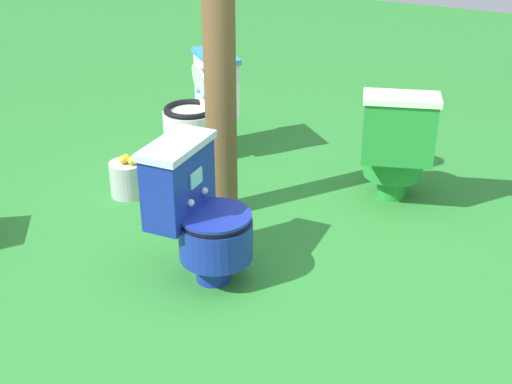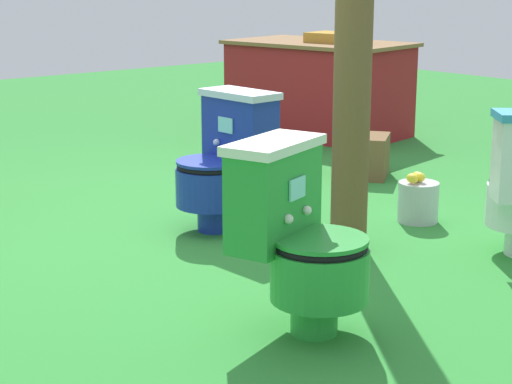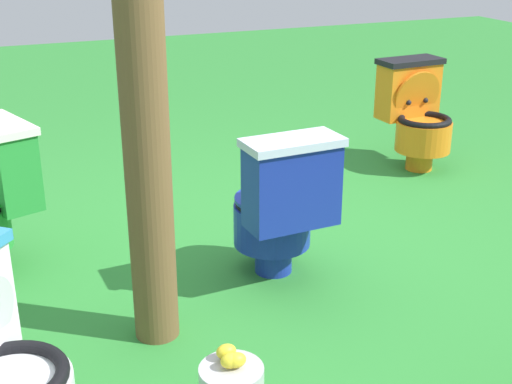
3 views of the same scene
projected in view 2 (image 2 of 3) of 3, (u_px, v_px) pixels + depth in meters
The scene contains 7 objects.
ground at pixel (198, 234), 4.55m from camera, with size 14.00×14.00×0.00m, color #2D8433.
toilet_blue at pixel (224, 160), 4.57m from camera, with size 0.44×0.51×0.73m.
toilet_green at pixel (299, 237), 3.25m from camera, with size 0.59×0.54×0.73m.
vendor_table at pixel (319, 87), 7.26m from camera, with size 1.59×1.10×0.85m.
wooden_post at pixel (352, 83), 4.11m from camera, with size 0.18×0.18×1.63m, color brown.
small_crate at pixel (362, 156), 5.80m from camera, with size 0.34×0.35×0.28m, color brown.
lemon_bucket at pixel (418, 201), 4.75m from camera, with size 0.22×0.22×0.28m.
Camera 2 is at (3.54, -2.55, 1.33)m, focal length 61.16 mm.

